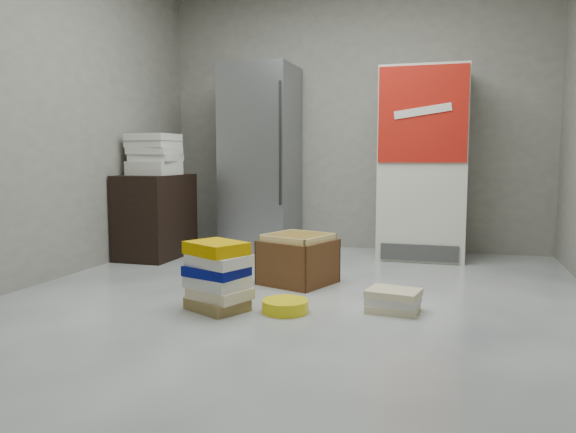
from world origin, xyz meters
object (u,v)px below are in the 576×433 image
at_px(coke_cooler, 423,164).
at_px(wood_shelf, 156,216).
at_px(steel_fridge, 261,159).
at_px(phonebook_stack_main, 218,276).
at_px(cardboard_box, 298,263).

height_order(coke_cooler, wood_shelf, coke_cooler).
xyz_separation_m(steel_fridge, wood_shelf, (-0.83, -0.73, -0.55)).
xyz_separation_m(wood_shelf, phonebook_stack_main, (1.34, -1.59, -0.18)).
xyz_separation_m(phonebook_stack_main, cardboard_box, (0.29, 0.87, -0.06)).
bearing_deg(coke_cooler, cardboard_box, -120.50).
xyz_separation_m(coke_cooler, wood_shelf, (-2.48, -0.72, -0.50)).
relative_size(wood_shelf, phonebook_stack_main, 1.73).
distance_m(coke_cooler, cardboard_box, 1.83).
relative_size(steel_fridge, cardboard_box, 3.12).
bearing_deg(cardboard_box, coke_cooler, 79.78).
relative_size(steel_fridge, wood_shelf, 2.37).
distance_m(coke_cooler, wood_shelf, 2.63).
bearing_deg(wood_shelf, phonebook_stack_main, -49.75).
relative_size(phonebook_stack_main, cardboard_box, 0.76).
height_order(steel_fridge, wood_shelf, steel_fridge).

